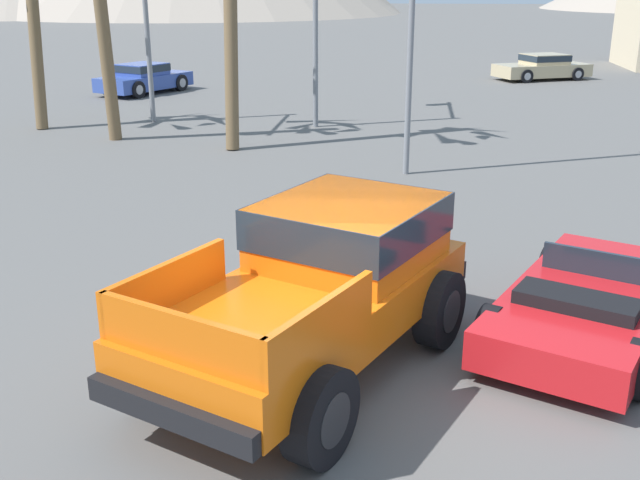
% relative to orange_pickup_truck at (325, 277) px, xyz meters
% --- Properties ---
extents(ground_plane, '(320.00, 320.00, 0.00)m').
position_rel_orange_pickup_truck_xyz_m(ground_plane, '(0.09, -0.35, -1.06)').
color(ground_plane, '#5B5956').
extents(orange_pickup_truck, '(3.75, 5.19, 1.85)m').
position_rel_orange_pickup_truck_xyz_m(orange_pickup_truck, '(0.00, 0.00, 0.00)').
color(orange_pickup_truck, orange).
rests_on(orange_pickup_truck, ground_plane).
extents(red_convertible_car, '(3.33, 4.42, 1.01)m').
position_rel_orange_pickup_truck_xyz_m(red_convertible_car, '(3.26, 1.03, -0.64)').
color(red_convertible_car, red).
rests_on(red_convertible_car, ground_plane).
extents(parked_car_blue, '(3.25, 4.40, 1.19)m').
position_rel_orange_pickup_truck_xyz_m(parked_car_blue, '(-9.99, 21.90, -0.45)').
color(parked_car_blue, '#334C9E').
rests_on(parked_car_blue, ground_plane).
extents(parked_car_tan, '(4.67, 3.41, 1.17)m').
position_rel_orange_pickup_truck_xyz_m(parked_car_tan, '(6.91, 28.45, -0.47)').
color(parked_car_tan, tan).
rests_on(parked_car_tan, ground_plane).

